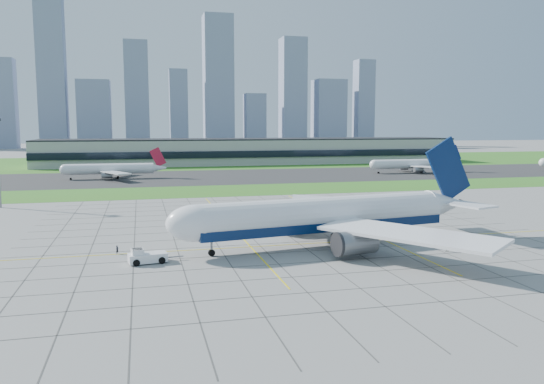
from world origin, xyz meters
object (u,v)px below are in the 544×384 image
object	(u,v)px
crew_far	(448,248)
distant_jet_2	(414,164)
pushback_tug	(146,257)
airliner	(326,216)
crew_near	(117,250)
distant_jet_1	(111,169)

from	to	relation	value
crew_far	distant_jet_2	distance (m)	176.16
pushback_tug	distant_jet_2	size ratio (longest dim) A/B	0.19
airliner	distant_jet_2	world-z (taller)	airliner
pushback_tug	crew_near	distance (m)	9.37
pushback_tug	crew_near	xyz separation A→B (m)	(-5.00, 7.91, -0.35)
distant_jet_2	crew_near	bearing A→B (deg)	-134.08
pushback_tug	airliner	bearing A→B (deg)	0.82
crew_near	distant_jet_2	world-z (taller)	distant_jet_2
pushback_tug	crew_near	bearing A→B (deg)	113.73
pushback_tug	crew_far	xyz separation A→B (m)	(54.76, -5.18, -0.37)
crew_near	distant_jet_1	size ratio (longest dim) A/B	0.04
crew_near	crew_far	world-z (taller)	crew_near
airliner	crew_near	xyz separation A→B (m)	(-39.64, 2.18, -4.98)
airliner	pushback_tug	size ratio (longest dim) A/B	7.09
crew_far	distant_jet_2	size ratio (longest dim) A/B	0.03
pushback_tug	crew_far	world-z (taller)	pushback_tug
airliner	pushback_tug	distance (m)	35.41
airliner	distant_jet_1	xyz separation A→B (m)	(-47.71, 149.89, -1.30)
airliner	crew_far	size ratio (longest dim) A/B	42.89
pushback_tug	crew_near	size ratio (longest dim) A/B	5.84
pushback_tug	distant_jet_1	distance (m)	156.20
distant_jet_2	pushback_tug	bearing A→B (deg)	-131.51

